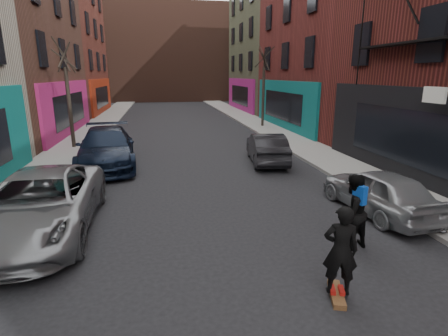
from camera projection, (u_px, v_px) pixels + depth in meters
name	position (u px, v px, depth m)	size (l,w,h in m)	color
sidewalk_left	(105.00, 120.00, 30.39)	(2.50, 84.00, 0.13)	gray
sidewalk_right	(245.00, 117.00, 32.57)	(2.50, 84.00, 0.13)	gray
building_far	(167.00, 54.00, 54.39)	(40.00, 10.00, 14.00)	#47281E
tree_left_far	(67.00, 85.00, 18.14)	(2.00, 2.00, 6.50)	black
tree_right_far	(264.00, 80.00, 25.96)	(2.00, 2.00, 6.80)	black
parked_left_far	(40.00, 204.00, 8.77)	(2.58, 5.60, 1.56)	gray
parked_left_end	(106.00, 148.00, 15.22)	(2.34, 5.75, 1.67)	black
parked_right_far	(379.00, 191.00, 10.08)	(1.58, 3.92, 1.34)	gray
parked_right_end	(267.00, 148.00, 15.93)	(1.43, 4.12, 1.36)	black
skateboard	(336.00, 294.00, 6.35)	(0.22, 0.80, 0.10)	brown
skateboarder	(341.00, 250.00, 6.12)	(0.61, 0.40, 1.67)	black
pedestrian	(352.00, 212.00, 7.96)	(1.02, 0.89, 1.77)	black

